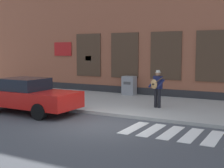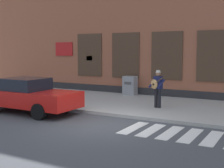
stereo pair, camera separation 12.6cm
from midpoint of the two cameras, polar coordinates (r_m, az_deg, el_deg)
The scene contains 7 objects.
ground_plane at distance 11.75m, azimuth -2.09°, elevation -7.36°, with size 160.00×160.00×0.00m, color #424449.
sidewalk at distance 15.44m, azimuth 5.99°, elevation -3.85°, with size 28.00×5.74×0.13m.
building_backdrop at distance 19.85m, azimuth 11.65°, elevation 10.59°, with size 28.00×4.06×8.65m.
crosswalk at distance 10.47m, azimuth 15.82°, elevation -9.24°, with size 5.20×1.90×0.01m.
red_car at distance 14.21m, azimuth -15.30°, elevation -2.04°, with size 4.60×1.99×1.53m.
busker at distance 14.31m, azimuth 7.99°, elevation -0.44°, with size 0.72×0.65×1.72m.
utility_box at distance 18.38m, azimuth 2.96°, elevation -0.27°, with size 0.74×0.61×1.10m.
Camera 1 is at (5.79, -9.84, 2.75)m, focal length 50.00 mm.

